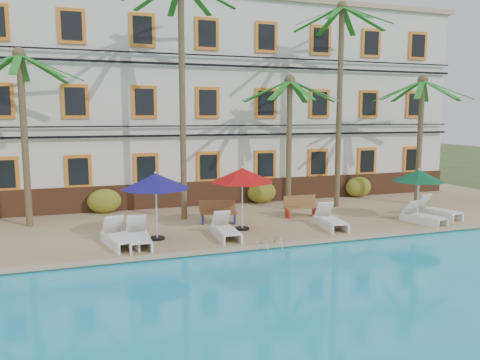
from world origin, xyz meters
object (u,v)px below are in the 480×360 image
object	(u,v)px
umbrella_red	(242,176)
lounger_c	(225,230)
palm_b	(182,68)
palm_d	(340,79)
pool_ladder	(271,247)
lounger_b	(138,237)
palm_a	(23,111)
lounger_e	(422,216)
lounger_a	(119,237)
bench_right	(301,206)
umbrella_blue	(156,182)
palm_e	(421,120)
lounger_d	(330,220)
umbrella_green	(419,176)
bench_left	(219,212)
lounger_f	(436,211)
palm_c	(289,121)

from	to	relation	value
umbrella_red	lounger_c	xyz separation A→B (m)	(-0.97, -0.96, -1.81)
palm_b	palm_d	size ratio (longest dim) A/B	1.04
pool_ladder	palm_d	bearing A→B (deg)	44.20
palm_b	lounger_b	world-z (taller)	palm_b
palm_d	lounger_c	world-z (taller)	palm_d
palm_d	palm_a	bearing A→B (deg)	178.52
umbrella_red	lounger_e	bearing A→B (deg)	-10.19
umbrella_red	lounger_a	xyz separation A→B (m)	(-4.70, -0.84, -1.80)
palm_d	bench_right	xyz separation A→B (m)	(-2.66, -1.51, -5.60)
palm_b	lounger_c	world-z (taller)	palm_b
umbrella_blue	palm_d	bearing A→B (deg)	19.68
lounger_e	bench_right	distance (m)	5.00
palm_e	lounger_c	distance (m)	12.09
palm_e	lounger_c	bearing A→B (deg)	-163.66
lounger_d	pool_ladder	world-z (taller)	lounger_d
palm_d	lounger_c	distance (m)	9.72
umbrella_green	lounger_c	bearing A→B (deg)	-178.42
lounger_a	bench_left	distance (m)	4.69
palm_e	lounger_f	xyz separation A→B (m)	(-1.41, -2.93, -3.87)
palm_d	lounger_b	bearing A→B (deg)	-158.44
umbrella_red	palm_c	bearing A→B (deg)	42.99
umbrella_green	lounger_e	distance (m)	1.71
palm_a	palm_e	size ratio (longest dim) A/B	1.10
palm_a	palm_c	distance (m)	11.25
umbrella_green	bench_right	distance (m)	5.09
palm_b	pool_ladder	xyz separation A→B (m)	(1.86, -5.21, -6.29)
palm_a	umbrella_green	distance (m)	16.18
lounger_f	bench_right	world-z (taller)	lounger_f
lounger_e	palm_e	bearing A→B (deg)	53.65
bench_left	bench_right	size ratio (longest dim) A/B	1.04
palm_e	bench_left	bearing A→B (deg)	-175.06
palm_e	lounger_d	size ratio (longest dim) A/B	3.09
umbrella_blue	bench_right	xyz separation A→B (m)	(6.52, 1.77, -1.61)
palm_b	umbrella_red	size ratio (longest dim) A/B	4.05
lounger_d	lounger_b	bearing A→B (deg)	-178.33
palm_b	palm_e	bearing A→B (deg)	-1.36
palm_b	palm_e	size ratio (longest dim) A/B	1.58
palm_a	lounger_d	xyz separation A→B (m)	(11.25, -4.05, -4.26)
lounger_c	lounger_d	distance (m)	4.36
lounger_c	lounger_e	size ratio (longest dim) A/B	0.99
palm_c	umbrella_red	xyz separation A→B (m)	(-3.37, -3.15, -2.03)
pool_ladder	palm_a	bearing A→B (deg)	143.46
palm_b	pool_ladder	world-z (taller)	palm_b
palm_e	bench_left	distance (m)	11.24
palm_b	lounger_c	size ratio (longest dim) A/B	5.16
palm_c	lounger_c	xyz separation A→B (m)	(-4.35, -4.11, -3.84)
bench_right	palm_e	bearing A→B (deg)	7.37
palm_b	bench_left	bearing A→B (deg)	-45.17
palm_d	lounger_d	bearing A→B (deg)	-123.51
palm_d	umbrella_blue	xyz separation A→B (m)	(-9.18, -3.28, -3.98)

